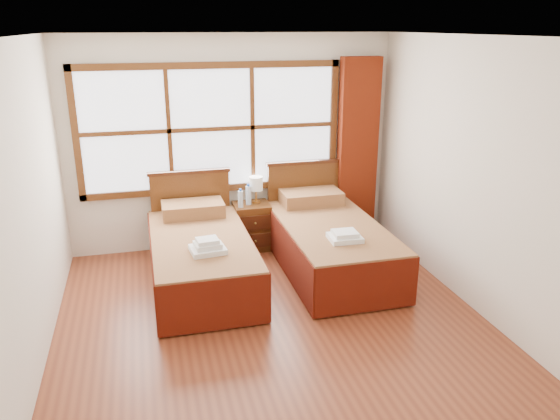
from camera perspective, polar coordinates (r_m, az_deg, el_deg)
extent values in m
plane|color=brown|center=(5.17, -0.34, -12.48)|extent=(4.50, 4.50, 0.00)
plane|color=white|center=(4.42, -0.40, 17.70)|extent=(4.50, 4.50, 0.00)
plane|color=silver|center=(6.77, -5.05, 6.93)|extent=(4.00, 0.00, 4.00)
plane|color=silver|center=(4.60, -25.31, -0.60)|extent=(0.00, 4.50, 4.50)
plane|color=silver|center=(5.45, 20.50, 2.88)|extent=(0.00, 4.50, 4.50)
cube|color=white|center=(6.66, -7.19, 8.42)|extent=(3.00, 0.02, 1.40)
cube|color=#582F13|center=(6.82, -6.92, 2.27)|extent=(3.16, 0.06, 0.08)
cube|color=#582F13|center=(6.55, -7.44, 14.77)|extent=(3.16, 0.06, 0.08)
cube|color=#582F13|center=(6.63, -20.57, 7.33)|extent=(0.08, 0.06, 1.56)
cube|color=#582F13|center=(7.00, 5.56, 8.99)|extent=(0.08, 0.06, 1.56)
cube|color=#582F13|center=(6.60, -11.51, 8.10)|extent=(0.05, 0.05, 1.40)
cube|color=#582F13|center=(6.73, -2.90, 8.64)|extent=(0.05, 0.05, 1.40)
cube|color=#582F13|center=(6.64, -7.17, 8.40)|extent=(3.00, 0.05, 0.05)
cube|color=maroon|center=(7.10, 8.10, 6.30)|extent=(0.50, 0.16, 2.30)
cube|color=#431E0E|center=(6.00, -8.13, -6.38)|extent=(0.91, 1.83, 0.30)
cube|color=#61200D|center=(5.89, -8.25, -3.98)|extent=(1.02, 2.03, 0.25)
cube|color=#571509|center=(5.93, -13.12, -5.72)|extent=(0.03, 2.03, 0.51)
cube|color=#571509|center=(6.02, -3.33, -4.84)|extent=(0.03, 2.03, 0.51)
cube|color=#571509|center=(5.05, -6.84, -9.86)|extent=(1.02, 0.03, 0.51)
cube|color=#61200D|center=(6.51, -9.08, 0.12)|extent=(0.72, 0.42, 0.16)
cube|color=#582F13|center=(6.81, -9.26, -0.19)|extent=(0.95, 0.06, 0.99)
cube|color=#431E0E|center=(6.66, -9.49, 3.93)|extent=(0.99, 0.08, 0.04)
cube|color=#431E0E|center=(6.30, 5.27, -4.96)|extent=(0.94, 1.88, 0.31)
cube|color=#61200D|center=(6.19, 5.35, -2.58)|extent=(1.05, 2.09, 0.26)
cube|color=#571509|center=(6.10, 0.63, -4.38)|extent=(0.03, 2.09, 0.52)
cube|color=#571509|center=(6.44, 9.73, -3.40)|extent=(0.03, 2.09, 0.52)
cube|color=#571509|center=(5.38, 9.03, -8.00)|extent=(1.05, 0.03, 0.52)
cube|color=#61200D|center=(6.80, 3.27, 1.32)|extent=(0.74, 0.43, 0.16)
cube|color=#582F13|center=(7.07, 2.63, 0.89)|extent=(0.98, 0.06, 1.02)
cube|color=#431E0E|center=(6.93, 2.70, 5.00)|extent=(1.02, 0.08, 0.04)
cube|color=#582F13|center=(6.84, -2.96, -1.69)|extent=(0.44, 0.39, 0.58)
cube|color=#431E0E|center=(6.70, -2.59, -3.22)|extent=(0.38, 0.02, 0.17)
cube|color=#431E0E|center=(6.61, -2.62, -1.35)|extent=(0.38, 0.02, 0.17)
sphere|color=olive|center=(6.68, -2.55, -3.28)|extent=(0.03, 0.03, 0.03)
sphere|color=olive|center=(6.60, -2.58, -1.40)|extent=(0.03, 0.03, 0.03)
cube|color=white|center=(5.46, -7.56, -4.11)|extent=(0.36, 0.33, 0.05)
cube|color=white|center=(5.44, -7.58, -3.63)|extent=(0.27, 0.25, 0.05)
cube|color=white|center=(5.43, -7.60, -3.19)|extent=(0.23, 0.20, 0.04)
cube|color=white|center=(5.70, 6.78, -2.90)|extent=(0.34, 0.30, 0.05)
cube|color=white|center=(5.69, 6.80, -2.44)|extent=(0.25, 0.22, 0.05)
cylinder|color=gold|center=(6.81, -2.51, 0.90)|extent=(0.10, 0.10, 0.02)
cylinder|color=gold|center=(6.78, -2.52, 1.54)|extent=(0.02, 0.02, 0.14)
cylinder|color=silver|center=(6.74, -2.54, 2.80)|extent=(0.17, 0.17, 0.17)
cylinder|color=silver|center=(6.60, -4.14, 1.13)|extent=(0.06, 0.06, 0.20)
cylinder|color=blue|center=(6.57, -4.17, 2.10)|extent=(0.03, 0.03, 0.03)
cylinder|color=silver|center=(6.70, -3.31, 1.54)|extent=(0.07, 0.07, 0.23)
cylinder|color=blue|center=(6.66, -3.34, 2.62)|extent=(0.03, 0.03, 0.03)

